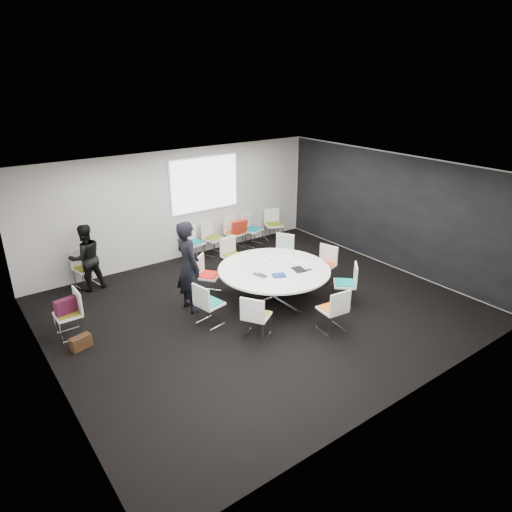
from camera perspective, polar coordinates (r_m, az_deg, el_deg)
room_shell at (r=8.96m, az=0.96°, el=1.44°), size 8.08×7.08×2.88m
conference_table at (r=9.63m, az=2.26°, el=-2.51°), size 2.35×2.35×0.73m
projection_screen at (r=11.97m, az=-6.41°, el=8.92°), size 1.90×0.03×1.35m
chair_ring_a at (r=10.59m, az=8.43°, el=-2.00°), size 0.56×0.56×0.88m
chair_ring_b at (r=11.20m, az=3.28°, el=-0.40°), size 0.62×0.62×0.88m
chair_ring_c at (r=11.00m, az=-2.89°, el=-0.84°), size 0.49×0.48×0.88m
chair_ring_d at (r=10.02m, az=-5.93°, el=-3.34°), size 0.64×0.64×0.88m
chair_ring_e at (r=8.87m, az=-5.84°, el=-6.92°), size 0.53×0.54×0.88m
chair_ring_f at (r=8.42m, az=0.03°, el=-8.50°), size 0.63×0.63×0.88m
chair_ring_g at (r=8.75m, az=9.50°, el=-7.58°), size 0.51×0.49×0.88m
chair_ring_h at (r=9.79m, az=11.03°, el=-4.31°), size 0.64×0.64×0.88m
chair_back_a at (r=11.93m, az=-7.79°, el=0.86°), size 0.52×0.51×0.88m
chair_back_b at (r=12.18m, az=-5.35°, el=1.44°), size 0.58×0.57×0.88m
chair_back_c at (r=12.54m, az=-2.64°, el=2.13°), size 0.53×0.52×0.88m
chair_back_d at (r=12.80m, az=-0.47°, el=2.57°), size 0.59×0.58×0.88m
chair_back_e at (r=13.23m, az=2.21°, el=3.22°), size 0.58×0.58×0.88m
chair_spare_left at (r=9.15m, az=-22.22°, el=-7.67°), size 0.45×0.46×0.88m
chair_person_back at (r=11.01m, az=-20.41°, el=-2.27°), size 0.54×0.53×0.88m
person_main at (r=9.17m, az=-8.46°, el=-1.33°), size 0.46×0.69×1.90m
person_back at (r=10.68m, az=-20.48°, el=-0.20°), size 0.76×0.60×1.52m
laptop at (r=9.24m, az=0.66°, el=-2.31°), size 0.27×0.35×0.02m
laptop_lid at (r=9.31m, az=-0.19°, el=-1.32°), size 0.05×0.30×0.22m
notebook_black at (r=9.51m, az=5.37°, el=-1.69°), size 0.29×0.34×0.02m
tablet_folio at (r=9.21m, az=2.88°, el=-2.43°), size 0.32×0.29×0.03m
papers_right at (r=10.12m, az=4.16°, el=-0.17°), size 0.36×0.36×0.00m
papers_front at (r=9.87m, az=5.54°, el=-0.82°), size 0.36×0.33×0.00m
cup at (r=9.89m, az=1.82°, el=-0.41°), size 0.08×0.08×0.09m
phone at (r=9.53m, az=6.59°, el=-1.72°), size 0.15×0.11×0.01m
maroon_bag at (r=8.99m, az=-22.63°, el=-5.78°), size 0.42×0.22×0.28m
brown_bag at (r=8.76m, az=-21.03°, el=-10.05°), size 0.39×0.24×0.24m
red_jacket at (r=12.22m, az=-2.08°, el=3.71°), size 0.45×0.19×0.36m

